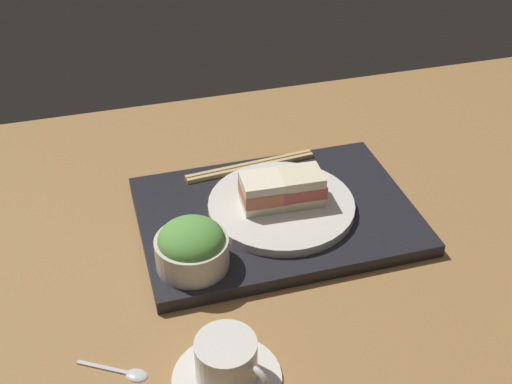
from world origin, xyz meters
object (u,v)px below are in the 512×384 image
sandwich_plate (281,206)px  chopsticks_pair (250,166)px  sandwich_far (263,192)px  teaspoon (127,372)px  salad_bowl (192,246)px  coffee_cup (227,365)px  sandwich_near (301,186)px

sandwich_plate → chopsticks_pair: (1.50, -12.42, -0.35)cm
sandwich_far → chopsticks_pair: (-1.48, -12.26, -3.51)cm
sandwich_plate → teaspoon: sandwich_plate is taller
salad_bowl → chopsticks_pair: size_ratio=0.45×
chopsticks_pair → coffee_cup: 42.13cm
sandwich_plate → sandwich_near: (-2.98, 0.15, 3.19)cm
salad_bowl → coffee_cup: (-0.29, 18.75, -2.66)cm
salad_bowl → sandwich_near: bearing=-155.6°
sandwich_plate → sandwich_near: bearing=177.1°
coffee_cup → teaspoon: coffee_cup is taller
sandwich_near → chopsticks_pair: size_ratio=0.31×
coffee_cup → salad_bowl: bearing=-89.1°
sandwich_near → teaspoon: sandwich_near is taller
sandwich_plate → salad_bowl: size_ratio=2.22×
sandwich_far → coffee_cup: (12.39, 27.52, -3.21)cm
sandwich_far → teaspoon: sandwich_far is taller
sandwich_far → sandwich_near: bearing=177.1°
sandwich_near → sandwich_far: same height
teaspoon → sandwich_near: bearing=-142.3°
salad_bowl → teaspoon: (11.09, 14.54, -5.09)cm
salad_bowl → chopsticks_pair: salad_bowl is taller
sandwich_plate → sandwich_far: size_ratio=3.37×
sandwich_plate → teaspoon: bearing=40.9°
sandwich_far → chopsticks_pair: 12.84cm
sandwich_near → salad_bowl: size_ratio=0.70×
salad_bowl → teaspoon: bearing=52.7°
sandwich_near → salad_bowl: 20.48cm
sandwich_far → coffee_cup: size_ratio=0.51×
sandwich_plate → sandwich_far: (2.98, -0.15, 3.16)cm
salad_bowl → teaspoon: 18.98cm
chopsticks_pair → coffee_cup: bearing=70.8°
chopsticks_pair → teaspoon: chopsticks_pair is taller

